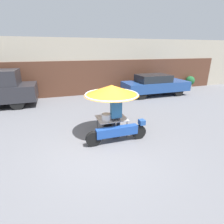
# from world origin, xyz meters

# --- Properties ---
(ground_plane) EXTENTS (36.00, 36.00, 0.00)m
(ground_plane) POSITION_xyz_m (0.00, 0.00, 0.00)
(ground_plane) COLOR slate
(shopfront_building) EXTENTS (28.00, 2.06, 3.86)m
(shopfront_building) POSITION_xyz_m (0.00, 8.51, 1.92)
(shopfront_building) COLOR #B2A893
(shopfront_building) RESTS_ON ground
(vendor_motorcycle_cart) EXTENTS (2.23, 1.98, 1.94)m
(vendor_motorcycle_cart) POSITION_xyz_m (0.57, 0.85, 1.54)
(vendor_motorcycle_cart) COLOR black
(vendor_motorcycle_cart) RESTS_ON ground
(vendor_person) EXTENTS (0.38, 0.22, 1.65)m
(vendor_person) POSITION_xyz_m (0.65, 0.64, 0.93)
(vendor_person) COLOR #2D2D33
(vendor_person) RESTS_ON ground
(parked_car) EXTENTS (4.65, 1.81, 1.47)m
(parked_car) POSITION_xyz_m (5.42, 5.86, 0.78)
(parked_car) COLOR black
(parked_car) RESTS_ON ground
(potted_plant) EXTENTS (0.75, 0.75, 1.00)m
(potted_plant) POSITION_xyz_m (9.59, 7.11, 0.57)
(potted_plant) COLOR gray
(potted_plant) RESTS_ON ground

